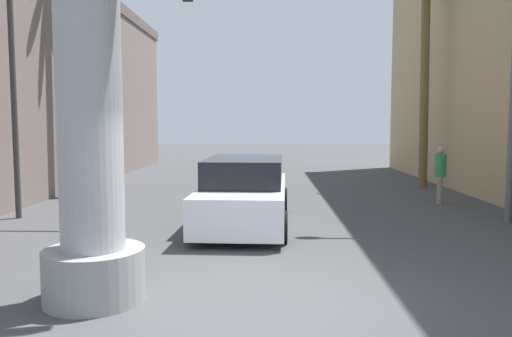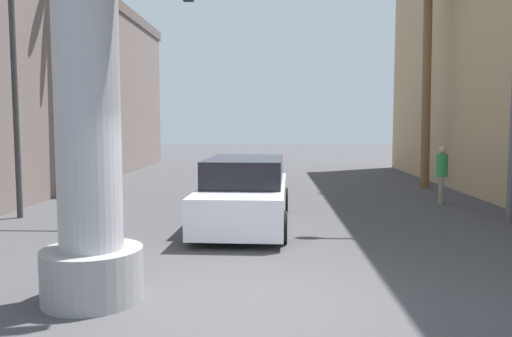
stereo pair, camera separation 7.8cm
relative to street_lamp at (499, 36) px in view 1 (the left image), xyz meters
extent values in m
plane|color=#424244|center=(-5.60, 4.56, -4.39)|extent=(88.30, 88.30, 0.00)
cylinder|color=gray|center=(-7.64, -5.50, -4.04)|extent=(1.32, 1.32, 0.70)
cylinder|color=#333333|center=(-11.58, 0.26, -1.30)|extent=(0.14, 0.14, 6.18)
cylinder|color=black|center=(-6.70, 1.46, -4.07)|extent=(0.24, 0.65, 0.64)
cylinder|color=black|center=(-4.94, 1.40, -4.07)|extent=(0.24, 0.65, 0.64)
cylinder|color=black|center=(-6.83, -2.14, -4.07)|extent=(0.24, 0.65, 0.64)
cylinder|color=black|center=(-5.06, -2.20, -4.07)|extent=(0.24, 0.65, 0.64)
cube|color=silver|center=(-5.88, -0.37, -3.83)|extent=(2.03, 5.20, 0.80)
cube|color=black|center=(-5.88, -0.37, -3.13)|extent=(1.80, 2.89, 0.60)
cylinder|color=brown|center=(-11.34, 4.16, -0.20)|extent=(0.41, 0.63, 8.38)
cylinder|color=brown|center=(0.42, 6.85, -0.51)|extent=(0.32, 0.59, 7.76)
cylinder|color=gray|center=(-0.24, 2.98, -3.99)|extent=(0.14, 0.14, 0.80)
cylinder|color=gray|center=(-0.28, 2.79, -3.99)|extent=(0.14, 0.14, 0.80)
cylinder|color=#338C4C|center=(-0.26, 2.89, -3.25)|extent=(0.41, 0.41, 0.67)
sphere|color=tan|center=(-0.26, 2.89, -2.80)|extent=(0.22, 0.22, 0.22)
camera|label=1|loc=(-5.33, -11.90, -2.05)|focal=35.00mm
camera|label=2|loc=(-5.25, -11.90, -2.05)|focal=35.00mm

